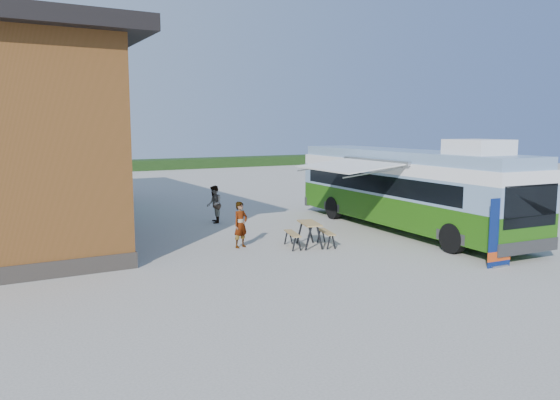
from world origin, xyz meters
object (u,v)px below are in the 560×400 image
banner (500,239)px  slurry_tanker (89,184)px  picnic_table (309,229)px  bus (405,186)px  person_b (214,204)px  person_a (241,225)px

banner → slurry_tanker: slurry_tanker is taller
picnic_table → slurry_tanker: slurry_tanker is taller
bus → picnic_table: bearing=-168.1°
bus → banner: 6.32m
picnic_table → person_b: 6.33m
picnic_table → person_b: (-1.09, 6.23, 0.18)m
person_a → person_b: (1.12, 5.12, 0.02)m
bus → banner: size_ratio=5.90×
person_b → person_a: bearing=7.3°
banner → person_b: 12.42m
bus → slurry_tanker: bus is taller
banner → person_a: size_ratio=1.30×
person_a → slurry_tanker: 11.16m
slurry_tanker → person_b: bearing=-41.0°
bus → person_a: (-7.35, 0.39, -1.01)m
picnic_table → person_a: person_a is taller
bus → person_a: bearing=-179.1°
banner → person_a: banner is taller
picnic_table → bus: bearing=23.8°
banner → picnic_table: bearing=127.4°
banner → bus: bearing=78.7°
banner → picnic_table: size_ratio=1.15×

